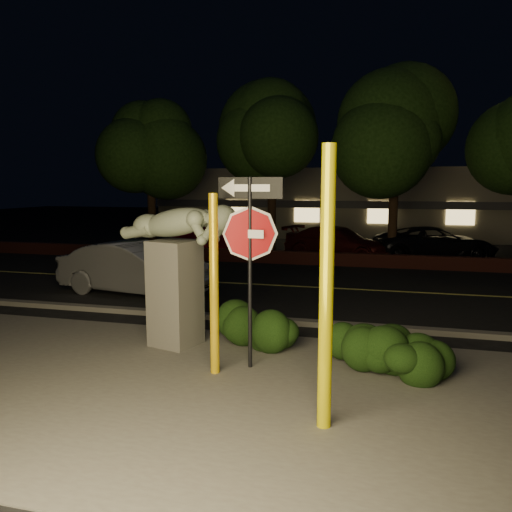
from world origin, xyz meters
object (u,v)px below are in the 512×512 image
at_px(silver_sedan, 136,268).
at_px(signpost, 250,234).
at_px(parked_car_red, 215,236).
at_px(yellow_pole_left, 214,286).
at_px(yellow_pole_right, 326,291).
at_px(sculpture, 177,259).
at_px(parked_car_dark, 435,243).
at_px(parked_car_darkred, 338,243).

bearing_deg(silver_sedan, signpost, -127.16).
height_order(signpost, parked_car_red, signpost).
relative_size(signpost, parked_car_red, 0.79).
relative_size(yellow_pole_left, yellow_pole_right, 0.83).
bearing_deg(yellow_pole_left, sculpture, 133.98).
height_order(yellow_pole_right, silver_sedan, yellow_pole_right).
bearing_deg(sculpture, silver_sedan, 142.29).
height_order(yellow_pole_left, sculpture, yellow_pole_left).
height_order(sculpture, parked_car_red, sculpture).
height_order(signpost, parked_car_dark, signpost).
xyz_separation_m(signpost, parked_car_darkred, (0.28, 13.13, -1.60)).
bearing_deg(parked_car_darkred, signpost, -161.71).
xyz_separation_m(parked_car_red, parked_car_darkred, (5.81, -1.12, -0.02)).
bearing_deg(yellow_pole_right, sculpture, 140.01).
xyz_separation_m(sculpture, parked_car_dark, (5.83, 12.96, -1.00)).
relative_size(yellow_pole_left, parked_car_red, 0.73).
height_order(yellow_pole_right, parked_car_darkred, yellow_pole_right).
relative_size(yellow_pole_right, sculpture, 1.31).
bearing_deg(yellow_pole_right, parked_car_darkred, 94.48).
relative_size(yellow_pole_left, sculpture, 1.08).
bearing_deg(parked_car_dark, yellow_pole_right, 156.12).
relative_size(silver_sedan, parked_car_red, 1.11).
xyz_separation_m(yellow_pole_left, parked_car_darkred, (0.77, 13.53, -0.80)).
xyz_separation_m(signpost, sculpture, (-1.65, 0.81, -0.59)).
bearing_deg(parked_car_dark, silver_sedan, 121.76).
height_order(sculpture, parked_car_dark, sculpture).
bearing_deg(sculpture, parked_car_darkred, 96.65).
height_order(yellow_pole_left, parked_car_darkred, yellow_pole_left).
bearing_deg(parked_car_darkred, parked_car_dark, -61.20).
height_order(sculpture, silver_sedan, sculpture).
distance_m(yellow_pole_left, parked_car_darkred, 13.57).
bearing_deg(parked_car_red, parked_car_darkred, -109.14).
bearing_deg(sculpture, signpost, -10.58).
xyz_separation_m(parked_car_red, parked_car_dark, (9.72, -0.48, -0.01)).
height_order(yellow_pole_right, sculpture, yellow_pole_right).
relative_size(sculpture, parked_car_darkred, 0.59).
bearing_deg(parked_car_darkred, yellow_pole_left, -163.74).
bearing_deg(parked_car_darkred, sculpture, -169.38).
bearing_deg(yellow_pole_right, silver_sedan, 132.71).
distance_m(sculpture, parked_car_red, 14.03).
relative_size(yellow_pole_right, parked_car_dark, 0.73).
relative_size(parked_car_red, parked_car_dark, 0.82).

